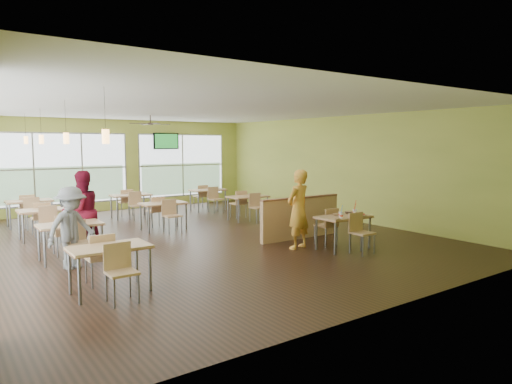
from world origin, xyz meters
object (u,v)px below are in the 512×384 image
main_table (343,221)px  man_plaid (298,209)px  half_wall_divider (301,217)px  food_basket (350,212)px

main_table → man_plaid: man_plaid is taller
half_wall_divider → man_plaid: man_plaid is taller
man_plaid → main_table: bearing=127.9°
half_wall_divider → food_basket: bearing=-74.9°
main_table → half_wall_divider: size_ratio=0.63×
main_table → half_wall_divider: (0.00, 1.45, -0.11)m
main_table → food_basket: main_table is taller
main_table → man_plaid: size_ratio=0.86×
food_basket → half_wall_divider: bearing=105.1°
half_wall_divider → man_plaid: bearing=-133.7°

